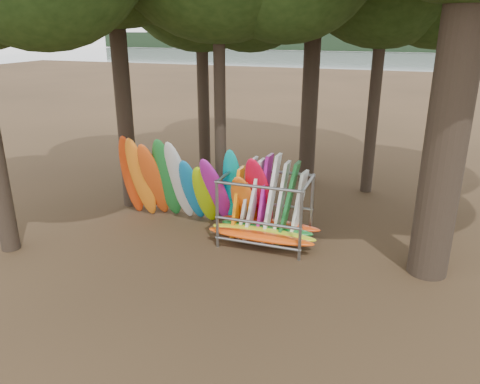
% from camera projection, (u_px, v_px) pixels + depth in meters
% --- Properties ---
extents(ground, '(120.00, 120.00, 0.00)m').
position_uv_depth(ground, '(238.00, 257.00, 13.18)').
color(ground, '#47331E').
rests_on(ground, ground).
extents(lake, '(160.00, 160.00, 0.00)m').
position_uv_depth(lake, '(383.00, 70.00, 66.27)').
color(lake, gray).
rests_on(lake, ground).
extents(far_shore, '(160.00, 4.00, 4.00)m').
position_uv_depth(far_shore, '(399.00, 43.00, 109.84)').
color(far_shore, black).
rests_on(far_shore, ground).
extents(kayak_row, '(5.25, 2.01, 3.10)m').
position_uv_depth(kayak_row, '(190.00, 187.00, 14.83)').
color(kayak_row, red).
rests_on(kayak_row, ground).
extents(storage_rack, '(3.21, 1.54, 2.73)m').
position_uv_depth(storage_rack, '(266.00, 213.00, 13.78)').
color(storage_rack, gray).
rests_on(storage_rack, ground).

